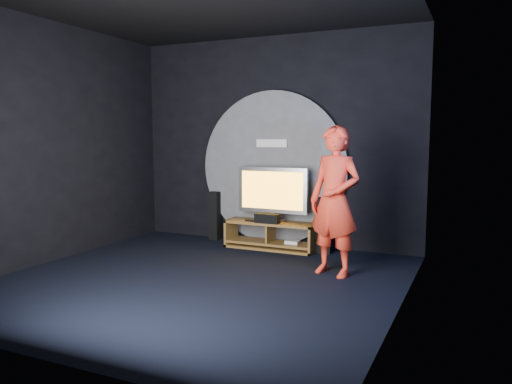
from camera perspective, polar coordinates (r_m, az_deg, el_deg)
floor at (r=6.53m, az=-6.52°, el=-10.01°), size 5.00×5.00×0.00m
back_wall at (r=8.50m, az=2.10°, el=5.80°), size 5.00×0.04×3.50m
front_wall at (r=4.33m, az=-24.22°, el=4.60°), size 5.00×0.04×3.50m
left_wall at (r=7.86m, az=-22.57°, el=5.26°), size 0.04×5.00×3.50m
right_wall at (r=5.41m, az=16.65°, el=5.16°), size 0.04×5.00×3.50m
wall_disc_panel at (r=8.47m, az=1.94°, el=2.76°), size 2.60×0.11×2.60m
media_console at (r=8.20m, az=1.74°, el=-5.17°), size 1.50×0.45×0.45m
tv at (r=8.15m, az=1.89°, el=0.01°), size 1.20×0.22×0.88m
center_speaker at (r=8.01m, az=1.30°, el=-3.04°), size 0.40×0.15×0.15m
remote at (r=8.17m, az=-0.67°, el=-3.31°), size 0.18×0.05×0.02m
tower_speaker_left at (r=8.95m, az=-4.68°, el=-2.69°), size 0.17×0.19×0.86m
tower_speaker_right at (r=8.15m, az=7.52°, el=-3.62°), size 0.17×0.19×0.86m
subwoofer at (r=8.06m, az=7.70°, el=-5.60°), size 0.31×0.31×0.34m
player at (r=6.64m, az=8.98°, el=-1.03°), size 0.83×0.66×1.98m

